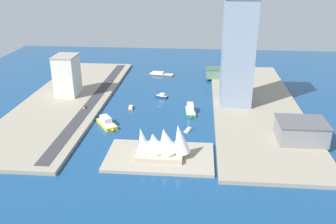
{
  "coord_description": "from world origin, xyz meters",
  "views": [
    {
      "loc": [
        -33.9,
        294.22,
        113.04
      ],
      "look_at": [
        -9.43,
        21.85,
        1.78
      ],
      "focal_mm": 39.51,
      "sensor_mm": 36.0,
      "label": 1
    }
  ],
  "objects_px": {
    "hotel_broad_white": "(67,75)",
    "opera_landmark": "(163,143)",
    "sailboat_small_white": "(188,130)",
    "sedan_silver": "(111,81)",
    "tower_tall_glass": "(238,53)",
    "taxi_yellow_cab": "(85,107)",
    "ferry_green_doubledeck": "(190,110)",
    "patrol_launch_navy": "(162,96)",
    "warehouse_low_gray": "(301,131)",
    "barge_flat_brown": "(160,74)",
    "traffic_light_waterfront": "(110,82)",
    "ferry_yellow_fast": "(107,123)",
    "terminal_long_green": "(226,73)",
    "water_taxi_orange": "(131,108)"
  },
  "relations": [
    {
      "from": "terminal_long_green",
      "to": "hotel_broad_white",
      "type": "bearing_deg",
      "value": 24.22
    },
    {
      "from": "sedan_silver",
      "to": "warehouse_low_gray",
      "type": "bearing_deg",
      "value": 143.5
    },
    {
      "from": "water_taxi_orange",
      "to": "sailboat_small_white",
      "type": "xyz_separation_m",
      "value": [
        -49.31,
        39.07,
        -0.21
      ]
    },
    {
      "from": "patrol_launch_navy",
      "to": "opera_landmark",
      "type": "relative_size",
      "value": 0.35
    },
    {
      "from": "ferry_green_doubledeck",
      "to": "warehouse_low_gray",
      "type": "distance_m",
      "value": 88.67
    },
    {
      "from": "tower_tall_glass",
      "to": "barge_flat_brown",
      "type": "bearing_deg",
      "value": -50.06
    },
    {
      "from": "water_taxi_orange",
      "to": "patrol_launch_navy",
      "type": "bearing_deg",
      "value": -128.14
    },
    {
      "from": "sedan_silver",
      "to": "opera_landmark",
      "type": "height_order",
      "value": "opera_landmark"
    },
    {
      "from": "terminal_long_green",
      "to": "hotel_broad_white",
      "type": "relative_size",
      "value": 1.18
    },
    {
      "from": "ferry_yellow_fast",
      "to": "taxi_yellow_cab",
      "type": "height_order",
      "value": "ferry_yellow_fast"
    },
    {
      "from": "warehouse_low_gray",
      "to": "opera_landmark",
      "type": "relative_size",
      "value": 0.92
    },
    {
      "from": "sailboat_small_white",
      "to": "ferry_yellow_fast",
      "type": "height_order",
      "value": "sailboat_small_white"
    },
    {
      "from": "hotel_broad_white",
      "to": "traffic_light_waterfront",
      "type": "bearing_deg",
      "value": -141.08
    },
    {
      "from": "water_taxi_orange",
      "to": "sailboat_small_white",
      "type": "bearing_deg",
      "value": 141.6
    },
    {
      "from": "hotel_broad_white",
      "to": "opera_landmark",
      "type": "height_order",
      "value": "hotel_broad_white"
    },
    {
      "from": "tower_tall_glass",
      "to": "ferry_green_doubledeck",
      "type": "bearing_deg",
      "value": 27.8
    },
    {
      "from": "barge_flat_brown",
      "to": "tower_tall_glass",
      "type": "distance_m",
      "value": 121.5
    },
    {
      "from": "water_taxi_orange",
      "to": "opera_landmark",
      "type": "distance_m",
      "value": 88.99
    },
    {
      "from": "ferry_green_doubledeck",
      "to": "patrol_launch_navy",
      "type": "xyz_separation_m",
      "value": [
        26.89,
        -34.23,
        -1.06
      ]
    },
    {
      "from": "barge_flat_brown",
      "to": "hotel_broad_white",
      "type": "bearing_deg",
      "value": 46.23
    },
    {
      "from": "ferry_green_doubledeck",
      "to": "sedan_silver",
      "type": "xyz_separation_m",
      "value": [
        80.98,
        -68.22,
        0.84
      ]
    },
    {
      "from": "terminal_long_green",
      "to": "warehouse_low_gray",
      "type": "xyz_separation_m",
      "value": [
        -41.46,
        140.43,
        1.9
      ]
    },
    {
      "from": "terminal_long_green",
      "to": "taxi_yellow_cab",
      "type": "relative_size",
      "value": 8.6
    },
    {
      "from": "ferry_green_doubledeck",
      "to": "warehouse_low_gray",
      "type": "relative_size",
      "value": 0.69
    },
    {
      "from": "patrol_launch_navy",
      "to": "traffic_light_waterfront",
      "type": "xyz_separation_m",
      "value": [
        51.35,
        -20.37,
        5.33
      ]
    },
    {
      "from": "tower_tall_glass",
      "to": "taxi_yellow_cab",
      "type": "distance_m",
      "value": 131.32
    },
    {
      "from": "barge_flat_brown",
      "to": "sailboat_small_white",
      "type": "height_order",
      "value": "sailboat_small_white"
    },
    {
      "from": "sedan_silver",
      "to": "traffic_light_waterfront",
      "type": "xyz_separation_m",
      "value": [
        -2.74,
        13.61,
        3.43
      ]
    },
    {
      "from": "sailboat_small_white",
      "to": "taxi_yellow_cab",
      "type": "height_order",
      "value": "sailboat_small_white"
    },
    {
      "from": "patrol_launch_navy",
      "to": "terminal_long_green",
      "type": "xyz_separation_m",
      "value": [
        -60.27,
        -59.13,
        5.98
      ]
    },
    {
      "from": "patrol_launch_navy",
      "to": "sedan_silver",
      "type": "relative_size",
      "value": 2.61
    },
    {
      "from": "ferry_green_doubledeck",
      "to": "opera_landmark",
      "type": "relative_size",
      "value": 0.64
    },
    {
      "from": "ferry_green_doubledeck",
      "to": "terminal_long_green",
      "type": "height_order",
      "value": "terminal_long_green"
    },
    {
      "from": "sedan_silver",
      "to": "traffic_light_waterfront",
      "type": "bearing_deg",
      "value": 101.38
    },
    {
      "from": "sailboat_small_white",
      "to": "warehouse_low_gray",
      "type": "height_order",
      "value": "warehouse_low_gray"
    },
    {
      "from": "ferry_green_doubledeck",
      "to": "sedan_silver",
      "type": "relative_size",
      "value": 4.79
    },
    {
      "from": "warehouse_low_gray",
      "to": "traffic_light_waterfront",
      "type": "height_order",
      "value": "warehouse_low_gray"
    },
    {
      "from": "sailboat_small_white",
      "to": "warehouse_low_gray",
      "type": "relative_size",
      "value": 0.29
    },
    {
      "from": "sailboat_small_white",
      "to": "ferry_yellow_fast",
      "type": "bearing_deg",
      "value": -3.31
    },
    {
      "from": "patrol_launch_navy",
      "to": "sedan_silver",
      "type": "xyz_separation_m",
      "value": [
        54.09,
        -33.99,
        1.9
      ]
    },
    {
      "from": "ferry_yellow_fast",
      "to": "sedan_silver",
      "type": "bearing_deg",
      "value": -78.58
    },
    {
      "from": "barge_flat_brown",
      "to": "terminal_long_green",
      "type": "height_order",
      "value": "terminal_long_green"
    },
    {
      "from": "warehouse_low_gray",
      "to": "taxi_yellow_cab",
      "type": "height_order",
      "value": "warehouse_low_gray"
    },
    {
      "from": "ferry_yellow_fast",
      "to": "warehouse_low_gray",
      "type": "relative_size",
      "value": 0.72
    },
    {
      "from": "ferry_yellow_fast",
      "to": "tower_tall_glass",
      "type": "xyz_separation_m",
      "value": [
        -97.52,
        -49.46,
        42.83
      ]
    },
    {
      "from": "water_taxi_orange",
      "to": "ferry_green_doubledeck",
      "type": "xyz_separation_m",
      "value": [
        -49.6,
        5.31,
        1.58
      ]
    },
    {
      "from": "sailboat_small_white",
      "to": "sedan_silver",
      "type": "xyz_separation_m",
      "value": [
        80.69,
        -101.98,
        2.63
      ]
    },
    {
      "from": "traffic_light_waterfront",
      "to": "opera_landmark",
      "type": "bearing_deg",
      "value": 116.02
    },
    {
      "from": "sailboat_small_white",
      "to": "taxi_yellow_cab",
      "type": "bearing_deg",
      "value": -19.81
    },
    {
      "from": "traffic_light_waterfront",
      "to": "opera_landmark",
      "type": "distance_m",
      "value": 145.27
    }
  ]
}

